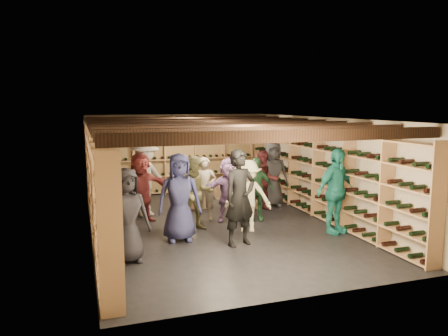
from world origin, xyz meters
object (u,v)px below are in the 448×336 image
Objects in this scene: person_0 at (126,216)px; person_10 at (255,189)px; person_2 at (196,193)px; crate_loose at (252,204)px; person_1 at (240,198)px; crate_stack_right at (223,189)px; person_6 at (179,197)px; person_11 at (229,190)px; person_4 at (335,191)px; person_8 at (264,181)px; person_5 at (141,187)px; crate_stack_left at (198,192)px; person_7 at (205,189)px; person_9 at (145,178)px; person_12 at (273,174)px; person_3 at (248,196)px.

person_10 is at bearing 17.63° from person_0.
person_0 reaches higher than person_2.
person_1 is at bearing -116.39° from crate_loose.
crate_stack_right is 4.16m from person_6.
person_2 is 1.02m from person_11.
person_4 is 1.17× the size of person_8.
person_8 is at bearing 41.39° from person_1.
person_2 reaches higher than person_11.
person_6 is (-2.08, -3.54, 0.63)m from crate_stack_right.
person_2 is 0.99× the size of person_5.
person_5 reaches higher than crate_loose.
person_0 is at bearing 171.55° from person_1.
crate_stack_left is 1.92m from person_10.
person_6 reaches higher than person_7.
person_9 reaches higher than person_12.
crate_stack_left reaches higher than crate_stack_right.
person_3 reaches higher than person_11.
person_0 is (-3.21, -4.45, 0.57)m from crate_stack_right.
person_7 is (2.05, 2.32, -0.09)m from person_0.
person_2 reaches higher than person_10.
person_1 is 1.16× the size of person_2.
crate_stack_left is 0.49× the size of person_12.
person_3 is at bearing 139.21° from person_4.
person_5 reaches higher than person_7.
person_1 is at bearing -90.65° from crate_stack_left.
person_5 is at bearing -144.12° from crate_stack_right.
person_8 is at bearing 39.53° from person_6.
person_0 is 0.94× the size of person_6.
person_7 is at bearing 77.68° from person_1.
person_4 reaches higher than person_6.
crate_stack_left is at bearing 159.39° from person_8.
person_12 is (1.48, 1.98, 0.09)m from person_3.
person_3 is at bearing -70.69° from person_9.
crate_loose is at bearing 27.63° from person_0.
crate_loose is 0.28× the size of person_6.
person_3 is 1.04× the size of person_11.
person_7 is at bearing 122.35° from person_4.
person_2 is at bearing -151.59° from person_11.
person_6 is at bearing 133.05° from person_1.
person_5 is at bearing 113.44° from person_6.
person_3 reaches higher than person_10.
person_6 is 1.19× the size of person_10.
person_1 is at bearing -112.09° from person_10.
person_7 is 0.79× the size of person_9.
person_8 is 0.82× the size of person_9.
crate_stack_right is 3.35m from person_2.
person_1 reaches higher than person_3.
person_4 is 1.93m from person_10.
crate_stack_left is at bearing 174.03° from person_12.
person_3 is 1.84m from person_4.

